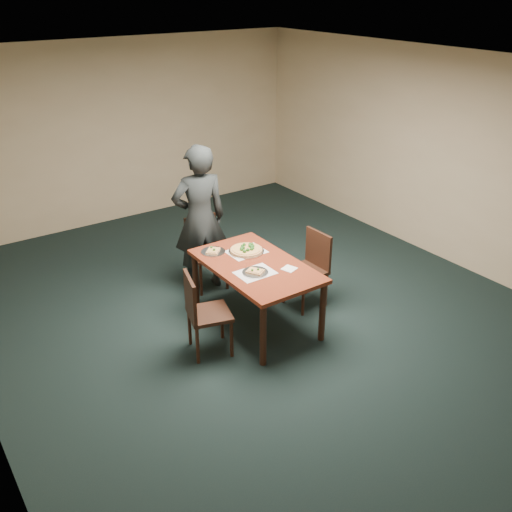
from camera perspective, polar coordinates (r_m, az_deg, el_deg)
ground at (r=6.59m, az=1.56°, el=-6.79°), size 8.00×8.00×0.00m
room_shell at (r=5.83m, az=1.77°, el=7.71°), size 8.00×8.00×8.00m
dining_table at (r=6.28m, az=0.00°, el=-1.57°), size 0.90×1.50×0.75m
chair_far at (r=7.21m, az=-5.16°, el=0.86°), size 0.46×0.46×0.91m
chair_left at (r=5.89m, az=-5.44°, el=-5.38°), size 0.52×0.52×0.91m
chair_right at (r=6.78m, az=5.49°, el=-0.86°), size 0.43×0.43×0.91m
diner at (r=6.99m, az=-5.66°, el=3.71°), size 0.75×0.57×1.85m
placemat_main at (r=6.52m, az=-0.97°, el=0.44°), size 0.42×0.32×0.00m
placemat_near at (r=6.06m, az=-0.08°, el=-1.69°), size 0.40×0.30×0.00m
pizza_pan at (r=6.51m, az=-0.96°, el=0.62°), size 0.41×0.41×0.07m
slice_plate_near at (r=6.05m, az=-0.08°, el=-1.59°), size 0.28×0.28×0.05m
slice_plate_far at (r=6.53m, az=-4.31°, el=0.49°), size 0.28×0.28×0.06m
napkin at (r=6.15m, az=3.34°, el=-1.28°), size 0.18×0.18×0.01m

